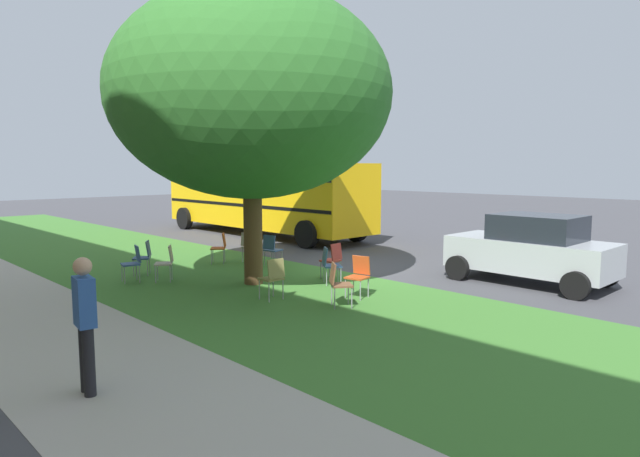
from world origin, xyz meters
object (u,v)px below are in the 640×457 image
chair_5 (338,281)px  chair_6 (271,247)px  chair_1 (220,245)px  chair_8 (359,273)px  pedestrian_1 (85,320)px  street_tree (251,95)px  chair_0 (167,260)px  chair_4 (273,276)px  chair_10 (329,263)px  chair_7 (133,261)px  chair_3 (144,255)px  school_bus (262,192)px  chair_9 (249,244)px  parked_car (532,249)px  chair_2 (333,258)px

chair_5 → chair_6: same height
chair_1 → chair_8: 5.49m
chair_1 → pedestrian_1: 9.01m
chair_8 → pedestrian_1: pedestrian_1 is taller
street_tree → chair_8: 4.75m
chair_0 → chair_8: bearing=-153.5°
street_tree → chair_5: (-2.90, 0.11, -3.87)m
chair_4 → pedestrian_1: bearing=114.2°
chair_0 → chair_10: (-2.95, -2.60, 0.00)m
chair_0 → chair_7: 0.79m
chair_1 → chair_4: (-4.41, 1.65, 0.00)m
chair_3 → chair_10: size_ratio=1.00×
chair_5 → chair_1: bearing=-10.7°
chair_0 → chair_5: size_ratio=1.00×
chair_6 → school_bus: bearing=-36.1°
chair_7 → chair_8: bearing=-150.3°
chair_3 → chair_4: 4.41m
chair_6 → chair_9: same height
chair_5 → parked_car: parked_car is taller
chair_3 → chair_4: size_ratio=1.00×
street_tree → chair_9: bearing=-34.8°
chair_1 → chair_10: size_ratio=1.00×
chair_9 → chair_5: bearing=161.3°
street_tree → pedestrian_1: size_ratio=4.01×
chair_8 → parked_car: 4.40m
chair_4 → chair_8: (-1.07, -1.46, 0.00)m
chair_1 → school_bus: 6.77m
chair_4 → chair_8: size_ratio=1.00×
chair_0 → chair_5: 4.70m
chair_7 → parked_car: size_ratio=0.24×
chair_2 → pedestrian_1: bearing=111.4°
chair_10 → pedestrian_1: size_ratio=0.52×
chair_3 → chair_1: bearing=-88.7°
chair_6 → school_bus: size_ratio=0.08×
chair_0 → chair_6: 3.14m
street_tree → chair_4: street_tree is taller
chair_2 → chair_6: size_ratio=1.00×
chair_0 → chair_3: 1.14m
street_tree → chair_6: street_tree is taller
chair_1 → chair_7: (-0.68, 2.93, 0.00)m
chair_3 → parked_car: size_ratio=0.24×
street_tree → chair_9: (2.43, -1.69, -3.87)m
chair_6 → school_bus: 7.20m
chair_4 → pedestrian_1: (-2.07, 4.59, 0.41)m
street_tree → chair_5: size_ratio=7.70×
chair_2 → chair_4: 2.57m
chair_6 → chair_2: bearing=-179.7°
chair_2 → chair_10: size_ratio=1.00×
chair_3 → school_bus: size_ratio=0.08×
chair_5 → chair_10: same height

